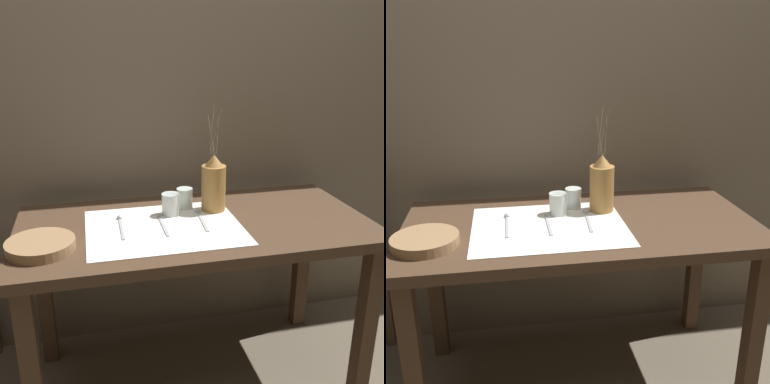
{
  "view_description": "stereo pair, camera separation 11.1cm",
  "coord_description": "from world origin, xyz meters",
  "views": [
    {
      "loc": [
        -0.38,
        -1.53,
        1.37
      ],
      "look_at": [
        -0.01,
        0.0,
        0.84
      ],
      "focal_mm": 42.0,
      "sensor_mm": 36.0,
      "label": 1
    },
    {
      "loc": [
        -0.27,
        -1.55,
        1.37
      ],
      "look_at": [
        -0.01,
        0.0,
        0.84
      ],
      "focal_mm": 42.0,
      "sensor_mm": 36.0,
      "label": 2
    }
  ],
  "objects": [
    {
      "name": "glass_tumbler_near",
      "position": [
        -0.08,
        0.09,
        0.77
      ],
      "size": [
        0.07,
        0.07,
        0.09
      ],
      "color": "silver",
      "rests_on": "wooden_table"
    },
    {
      "name": "wooden_table",
      "position": [
        0.0,
        0.0,
        0.62
      ],
      "size": [
        1.33,
        0.66,
        0.72
      ],
      "color": "#422D1E",
      "rests_on": "ground_plane"
    },
    {
      "name": "wooden_bowl",
      "position": [
        -0.55,
        -0.12,
        0.74
      ],
      "size": [
        0.22,
        0.22,
        0.04
      ],
      "color": "#8E6B47",
      "rests_on": "wooden_table"
    },
    {
      "name": "spoon_outer",
      "position": [
        0.03,
        0.05,
        0.73
      ],
      "size": [
        0.03,
        0.21,
        0.02
      ],
      "color": "#A8A8AD",
      "rests_on": "wooden_table"
    },
    {
      "name": "knife_center",
      "position": [
        -0.13,
        -0.02,
        0.72
      ],
      "size": [
        0.01,
        0.2,
        0.0
      ],
      "color": "#A8A8AD",
      "rests_on": "wooden_table"
    },
    {
      "name": "ground_plane",
      "position": [
        0.0,
        0.0,
        0.0
      ],
      "size": [
        12.0,
        12.0,
        0.0
      ],
      "primitive_type": "plane",
      "color": "brown"
    },
    {
      "name": "pitcher_with_flowers",
      "position": [
        0.1,
        0.1,
        0.83
      ],
      "size": [
        0.1,
        0.1,
        0.42
      ],
      "color": "olive",
      "rests_on": "wooden_table"
    },
    {
      "name": "glass_tumbler_far",
      "position": [
        -0.01,
        0.15,
        0.76
      ],
      "size": [
        0.07,
        0.07,
        0.08
      ],
      "color": "silver",
      "rests_on": "wooden_table"
    },
    {
      "name": "spoon_inner",
      "position": [
        -0.28,
        0.05,
        0.73
      ],
      "size": [
        0.02,
        0.21,
        0.02
      ],
      "color": "#A8A8AD",
      "rests_on": "wooden_table"
    },
    {
      "name": "stone_wall_back",
      "position": [
        0.0,
        0.44,
        1.2
      ],
      "size": [
        7.0,
        0.06,
        2.4
      ],
      "color": "#6B5E4C",
      "rests_on": "ground_plane"
    },
    {
      "name": "linen_cloth",
      "position": [
        -0.12,
        -0.03,
        0.72
      ],
      "size": [
        0.56,
        0.45,
        0.0
      ],
      "color": "white",
      "rests_on": "wooden_table"
    }
  ]
}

